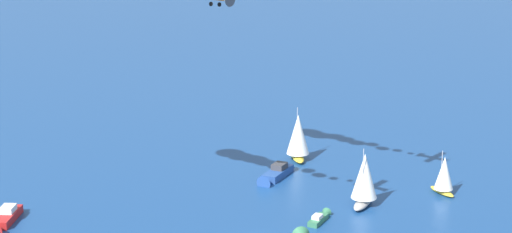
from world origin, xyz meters
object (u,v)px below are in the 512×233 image
(sailboat_far_port, at_px, (364,179))
(motorboat_inshore, at_px, (275,175))
(sailboat_offshore, at_px, (444,175))
(sailboat_outer_ring_a, at_px, (298,137))
(motorboat_trailing, at_px, (320,218))
(motorboat_outer_ring_b, at_px, (4,219))

(sailboat_far_port, bearing_deg, motorboat_inshore, -88.51)
(motorboat_inshore, distance_m, sailboat_offshore, 31.33)
(sailboat_far_port, distance_m, sailboat_offshore, 15.96)
(sailboat_far_port, xyz_separation_m, sailboat_outer_ring_a, (-11.36, -25.14, 0.08))
(motorboat_inshore, bearing_deg, sailboat_outer_ring_a, -158.73)
(sailboat_far_port, height_order, motorboat_trailing, sailboat_far_port)
(sailboat_offshore, distance_m, motorboat_outer_ring_b, 76.22)
(motorboat_inshore, distance_m, motorboat_outer_ring_b, 50.11)
(sailboat_offshore, distance_m, sailboat_outer_ring_a, 32.24)
(motorboat_inshore, height_order, motorboat_trailing, motorboat_inshore)
(sailboat_offshore, height_order, sailboat_outer_ring_a, sailboat_outer_ring_a)
(motorboat_inshore, xyz_separation_m, motorboat_trailing, (10.23, 19.71, -0.34))
(sailboat_offshore, bearing_deg, motorboat_inshore, -61.58)
(sailboat_far_port, relative_size, motorboat_outer_ring_b, 1.09)
(sailboat_far_port, relative_size, motorboat_trailing, 1.57)
(motorboat_inshore, xyz_separation_m, motorboat_outer_ring_b, (47.29, -16.59, -0.04))
(sailboat_offshore, bearing_deg, sailboat_far_port, -25.87)
(motorboat_outer_ring_b, bearing_deg, motorboat_trailing, 135.59)
(sailboat_outer_ring_a, distance_m, motorboat_outer_ring_b, 60.52)
(sailboat_offshore, bearing_deg, motorboat_trailing, -17.14)
(sailboat_far_port, relative_size, sailboat_outer_ring_a, 0.98)
(motorboat_outer_ring_b, bearing_deg, sailboat_far_port, 142.20)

